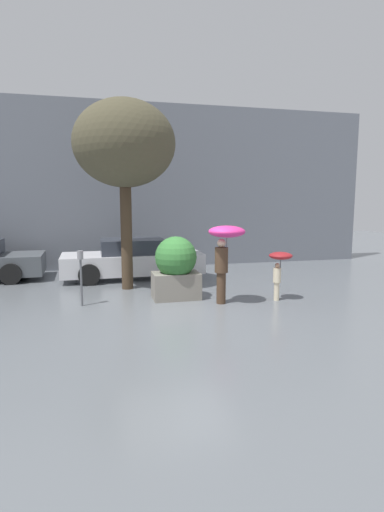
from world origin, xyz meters
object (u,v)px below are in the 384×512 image
(planter_box, at_px, (176,267))
(parked_car_near, at_px, (133,260))
(person_child, at_px, (280,262))
(street_tree, at_px, (124,145))
(person_adult, at_px, (225,244))
(parking_meter, at_px, (81,267))

(planter_box, xyz_separation_m, parked_car_near, (-0.81, 3.05, -0.23))
(parked_car_near, bearing_deg, person_child, -140.08)
(parked_car_near, height_order, street_tree, street_tree)
(parked_car_near, distance_m, street_tree, 3.76)
(person_adult, height_order, person_child, person_adult)
(street_tree, bearing_deg, person_adult, -46.76)
(person_adult, height_order, street_tree, street_tree)
(street_tree, distance_m, parking_meter, 3.66)
(planter_box, height_order, person_child, planter_box)
(planter_box, height_order, parking_meter, planter_box)
(parked_car_near, relative_size, street_tree, 0.86)
(planter_box, bearing_deg, street_tree, 127.30)
(person_child, bearing_deg, street_tree, 142.79)
(planter_box, height_order, person_adult, person_adult)
(planter_box, distance_m, person_adult, 1.46)
(person_adult, bearing_deg, parking_meter, -139.73)
(planter_box, xyz_separation_m, parking_meter, (-2.33, -0.18, 0.13))
(parking_meter, bearing_deg, person_child, -7.26)
(planter_box, xyz_separation_m, street_tree, (-1.12, 1.46, 3.17))
(person_adult, xyz_separation_m, parked_car_near, (-1.85, 3.87, -0.87))
(person_child, distance_m, parked_car_near, 5.08)
(person_child, relative_size, street_tree, 0.24)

